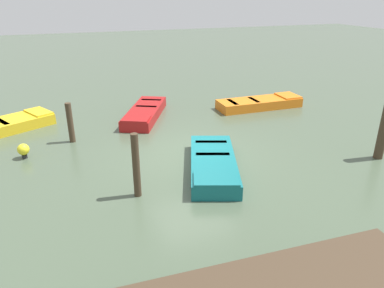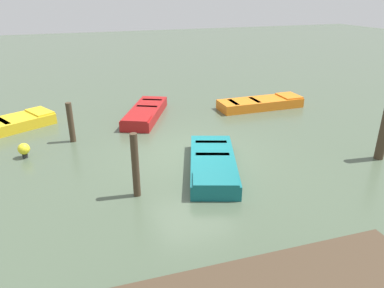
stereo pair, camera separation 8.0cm
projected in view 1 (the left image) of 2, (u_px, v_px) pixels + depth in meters
ground_plane at (192, 154)px, 11.56m from camera, size 80.00×80.00×0.00m
rowboat_red at (145, 113)px, 14.82m from camera, size 2.62×3.75×0.46m
rowboat_teal at (213, 164)px, 10.42m from camera, size 2.37×3.67×0.46m
rowboat_yellow at (10, 124)px, 13.53m from camera, size 3.33×2.60×0.46m
rowboat_orange at (260, 103)px, 16.11m from camera, size 3.79×1.22×0.46m
mooring_piling_mid_left at (136, 166)px, 8.89m from camera, size 0.18×0.18×1.69m
mooring_piling_near_left at (70, 123)px, 12.25m from camera, size 0.20×0.20×1.39m
mooring_piling_near_right at (384, 130)px, 10.94m from camera, size 0.28×0.28×1.87m
marker_buoy at (23, 150)px, 11.17m from camera, size 0.36×0.36×0.48m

